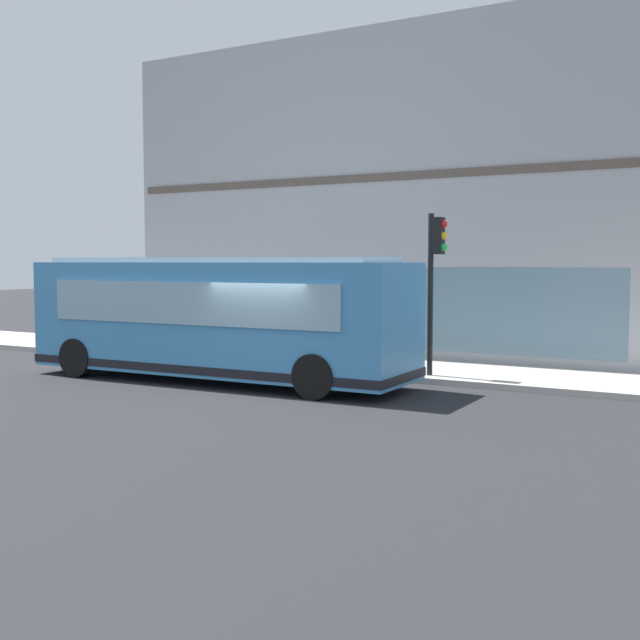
# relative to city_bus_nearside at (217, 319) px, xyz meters

# --- Properties ---
(ground) EXTENTS (120.00, 120.00, 0.00)m
(ground) POSITION_rel_city_bus_nearside_xyz_m (-0.50, -2.07, -1.55)
(ground) COLOR #262628
(sidewalk_curb) EXTENTS (3.61, 40.00, 0.15)m
(sidewalk_curb) POSITION_rel_city_bus_nearside_xyz_m (3.90, -2.07, -1.48)
(sidewalk_curb) COLOR #B2ADA3
(sidewalk_curb) RESTS_ON ground
(building_corner) EXTENTS (8.61, 19.15, 9.92)m
(building_corner) POSITION_rel_city_bus_nearside_xyz_m (9.98, -2.07, 3.40)
(building_corner) COLOR #A8A8AD
(building_corner) RESTS_ON ground
(city_bus_nearside) EXTENTS (2.79, 10.10, 3.07)m
(city_bus_nearside) POSITION_rel_city_bus_nearside_xyz_m (0.00, 0.00, 0.00)
(city_bus_nearside) COLOR #3F8CC6
(city_bus_nearside) RESTS_ON ground
(traffic_light_near_corner) EXTENTS (0.32, 0.49, 4.00)m
(traffic_light_near_corner) POSITION_rel_city_bus_nearside_xyz_m (2.63, -4.71, 1.38)
(traffic_light_near_corner) COLOR black
(traffic_light_near_corner) RESTS_ON sidewalk_curb
(fire_hydrant) EXTENTS (0.35, 0.35, 0.74)m
(fire_hydrant) POSITION_rel_city_bus_nearside_xyz_m (4.60, -2.52, -1.04)
(fire_hydrant) COLOR yellow
(fire_hydrant) RESTS_ON sidewalk_curb
(pedestrian_near_hydrant) EXTENTS (0.32, 0.32, 1.70)m
(pedestrian_near_hydrant) POSITION_rel_city_bus_nearside_xyz_m (3.27, -0.40, -0.43)
(pedestrian_near_hydrant) COLOR #8C3F8C
(pedestrian_near_hydrant) RESTS_ON sidewalk_curb
(pedestrian_walking_along_curb) EXTENTS (0.32, 0.32, 1.65)m
(pedestrian_walking_along_curb) POSITION_rel_city_bus_nearside_xyz_m (3.72, -2.00, -0.46)
(pedestrian_walking_along_curb) COLOR #8C3F8C
(pedestrian_walking_along_curb) RESTS_ON sidewalk_curb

